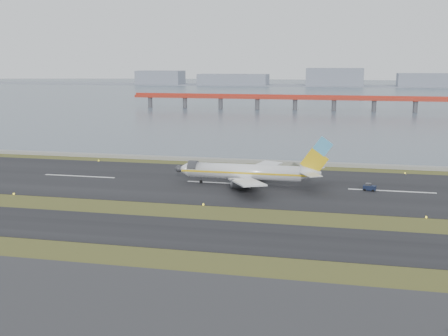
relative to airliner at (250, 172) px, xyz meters
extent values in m
plane|color=#374418|center=(-6.34, -28.75, -3.46)|extent=(1000.00, 1000.00, 0.00)
cube|color=black|center=(-6.34, -40.75, -3.41)|extent=(1000.00, 18.00, 0.10)
cube|color=black|center=(-6.34, 1.25, -3.41)|extent=(1000.00, 45.00, 0.10)
cube|color=gray|center=(-6.34, 31.25, -2.96)|extent=(1000.00, 2.50, 1.00)
cube|color=#435160|center=(-6.34, 431.25, -3.46)|extent=(1400.00, 800.00, 1.30)
cube|color=#AE2D1D|center=(13.66, 221.25, 4.04)|extent=(260.00, 5.00, 1.60)
cube|color=#AE2D1D|center=(13.66, 221.25, 5.54)|extent=(260.00, 0.40, 1.40)
cylinder|color=#4C4C51|center=(-82.34, 221.25, -0.46)|extent=(2.80, 2.80, 7.00)
cylinder|color=#4C4C51|center=(13.66, 221.25, -0.46)|extent=(2.80, 2.80, 7.00)
cube|color=gray|center=(-6.34, 591.25, -3.46)|extent=(1400.00, 80.00, 1.00)
cube|color=gray|center=(-226.34, 591.25, 5.54)|extent=(60.00, 35.00, 18.00)
cube|color=gray|center=(-126.34, 591.25, 3.54)|extent=(90.00, 35.00, 14.00)
cube|color=gray|center=(3.66, 591.25, 7.54)|extent=(70.00, 35.00, 22.00)
cube|color=gray|center=(133.66, 591.25, 4.54)|extent=(110.00, 35.00, 16.00)
cylinder|color=white|center=(-1.50, 0.00, 0.04)|extent=(28.00, 3.80, 3.80)
cone|color=white|center=(-17.10, 0.00, 0.04)|extent=(3.20, 3.80, 3.80)
cone|color=white|center=(14.70, 0.00, 0.34)|extent=(5.00, 3.80, 3.80)
cube|color=yellow|center=(-1.50, -1.92, 0.04)|extent=(31.00, 0.06, 0.45)
cube|color=yellow|center=(-1.50, 1.92, 0.04)|extent=(31.00, 0.06, 0.45)
cube|color=white|center=(0.70, -8.50, -0.66)|extent=(11.31, 15.89, 1.66)
cube|color=white|center=(0.70, 8.50, -0.66)|extent=(11.31, 15.89, 1.66)
cylinder|color=#36373B|center=(-1.00, -6.00, -1.86)|extent=(4.20, 2.10, 2.10)
cylinder|color=#36373B|center=(-1.00, 6.00, -1.86)|extent=(4.20, 2.10, 2.10)
cube|color=yellow|center=(15.50, 0.00, 3.24)|extent=(6.80, 0.35, 6.85)
cube|color=#4EAADF|center=(17.40, 0.00, 6.94)|extent=(4.85, 0.37, 4.90)
cube|color=white|center=(15.00, -3.80, 0.84)|extent=(5.64, 6.80, 0.22)
cube|color=white|center=(15.00, 3.80, 0.84)|extent=(5.64, 6.80, 0.22)
cylinder|color=black|center=(-12.50, 0.00, -3.01)|extent=(0.80, 0.28, 0.80)
cylinder|color=black|center=(0.00, -2.80, -2.91)|extent=(1.00, 0.38, 1.00)
cylinder|color=black|center=(0.00, 2.80, -2.91)|extent=(1.00, 0.38, 1.00)
cube|color=#121931|center=(28.57, 0.60, -2.66)|extent=(3.15, 2.24, 1.07)
cube|color=#36373B|center=(28.23, 0.68, -1.95)|extent=(1.53, 1.60, 0.62)
cylinder|color=black|center=(27.45, 0.14, -3.15)|extent=(0.67, 0.41, 0.62)
cylinder|color=black|center=(27.80, 1.52, -3.15)|extent=(0.67, 0.41, 0.62)
cylinder|color=black|center=(29.35, -0.33, -3.15)|extent=(0.67, 0.41, 0.62)
cylinder|color=black|center=(29.70, 1.05, -3.15)|extent=(0.67, 0.41, 0.62)
camera|label=1|loc=(23.18, -133.03, 26.67)|focal=45.00mm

